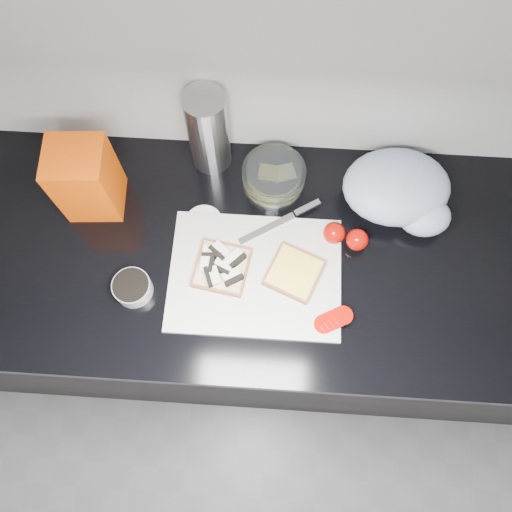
{
  "coord_description": "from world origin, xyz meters",
  "views": [
    {
      "loc": [
        0.07,
        0.76,
        2.01
      ],
      "look_at": [
        0.04,
        1.17,
        0.95
      ],
      "focal_mm": 35.0,
      "sensor_mm": 36.0,
      "label": 1
    }
  ],
  "objects_px": {
    "cutting_board": "(255,275)",
    "steel_canister": "(208,131)",
    "bread_bag": "(86,180)",
    "glass_bowl": "(274,177)"
  },
  "relations": [
    {
      "from": "cutting_board",
      "to": "steel_canister",
      "type": "bearing_deg",
      "value": 112.75
    },
    {
      "from": "bread_bag",
      "to": "steel_canister",
      "type": "distance_m",
      "value": 0.3
    },
    {
      "from": "cutting_board",
      "to": "glass_bowl",
      "type": "bearing_deg",
      "value": 83.12
    },
    {
      "from": "bread_bag",
      "to": "glass_bowl",
      "type": "bearing_deg",
      "value": 5.79
    },
    {
      "from": "glass_bowl",
      "to": "bread_bag",
      "type": "bearing_deg",
      "value": -170.26
    },
    {
      "from": "cutting_board",
      "to": "glass_bowl",
      "type": "height_order",
      "value": "glass_bowl"
    },
    {
      "from": "glass_bowl",
      "to": "steel_canister",
      "type": "height_order",
      "value": "steel_canister"
    },
    {
      "from": "cutting_board",
      "to": "bread_bag",
      "type": "height_order",
      "value": "bread_bag"
    },
    {
      "from": "glass_bowl",
      "to": "bread_bag",
      "type": "relative_size",
      "value": 0.76
    },
    {
      "from": "glass_bowl",
      "to": "bread_bag",
      "type": "distance_m",
      "value": 0.44
    }
  ]
}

